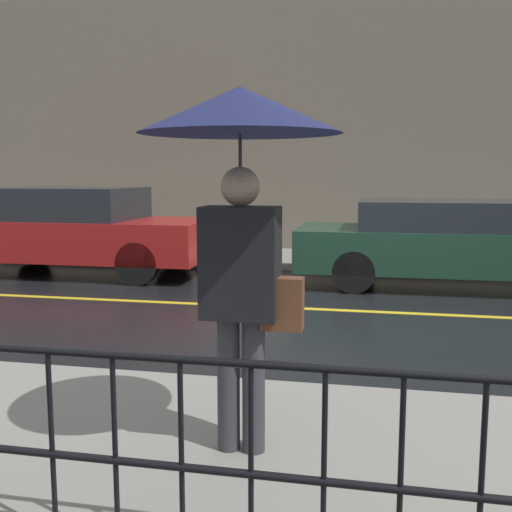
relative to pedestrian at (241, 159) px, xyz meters
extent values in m
plane|color=black|center=(0.42, 4.34, -1.83)|extent=(80.00, 80.00, 0.00)
cube|color=gray|center=(0.42, -0.01, -1.76)|extent=(28.00, 2.46, 0.13)
cube|color=gray|center=(0.42, 8.55, -1.76)|extent=(28.00, 2.16, 0.13)
cube|color=gold|center=(0.42, 4.34, -1.82)|extent=(25.20, 0.12, 0.01)
cube|color=#706656|center=(0.42, 9.78, 1.02)|extent=(28.00, 0.30, 5.69)
cylinder|color=black|center=(0.42, -0.99, -0.84)|extent=(12.00, 0.04, 0.04)
cylinder|color=black|center=(0.42, -0.99, -1.31)|extent=(12.00, 0.04, 0.04)
cylinder|color=black|center=(-0.63, -0.99, -1.27)|extent=(0.02, 0.02, 0.86)
cylinder|color=black|center=(-0.33, -0.99, -1.27)|extent=(0.02, 0.02, 0.86)
cylinder|color=black|center=(-0.03, -0.99, -1.27)|extent=(0.02, 0.02, 0.86)
cylinder|color=black|center=(0.27, -0.99, -1.27)|extent=(0.02, 0.02, 0.86)
cylinder|color=black|center=(0.57, -0.99, -1.27)|extent=(0.02, 0.02, 0.86)
cylinder|color=black|center=(0.87, -0.99, -1.27)|extent=(0.02, 0.02, 0.86)
cylinder|color=black|center=(1.17, -0.99, -1.27)|extent=(0.02, 0.02, 0.86)
cylinder|color=#333338|center=(-0.08, 0.00, -1.30)|extent=(0.13, 0.13, 0.80)
cylinder|color=#333338|center=(0.07, 0.00, -1.30)|extent=(0.13, 0.13, 0.80)
cube|color=black|center=(0.00, 0.00, -0.58)|extent=(0.43, 0.26, 0.63)
sphere|color=tan|center=(0.00, 0.00, -0.15)|extent=(0.22, 0.22, 0.22)
cylinder|color=#262628|center=(0.00, 0.00, -0.22)|extent=(0.02, 0.02, 0.72)
cone|color=#191E4C|center=(0.00, 0.00, 0.27)|extent=(1.13, 1.13, 0.25)
cube|color=brown|center=(0.23, 0.00, -0.81)|extent=(0.24, 0.12, 0.30)
cube|color=maroon|center=(-4.38, 6.34, -1.20)|extent=(4.61, 1.89, 0.67)
cube|color=#1E2328|center=(-4.57, 6.34, -0.59)|extent=(2.40, 1.74, 0.55)
cylinder|color=black|center=(-2.95, 7.18, -1.48)|extent=(0.69, 0.22, 0.69)
cylinder|color=black|center=(-2.95, 5.51, -1.48)|extent=(0.69, 0.22, 0.69)
cylinder|color=black|center=(-5.81, 7.18, -1.48)|extent=(0.69, 0.22, 0.69)
cube|color=#193828|center=(1.89, 6.34, -1.24)|extent=(4.76, 1.81, 0.64)
cube|color=#1E2328|center=(1.70, 6.34, -0.70)|extent=(2.47, 1.66, 0.43)
cylinder|color=black|center=(0.42, 7.13, -1.51)|extent=(0.63, 0.22, 0.63)
cylinder|color=black|center=(0.42, 5.55, -1.51)|extent=(0.63, 0.22, 0.63)
camera|label=1|loc=(0.75, -3.27, -0.08)|focal=42.00mm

